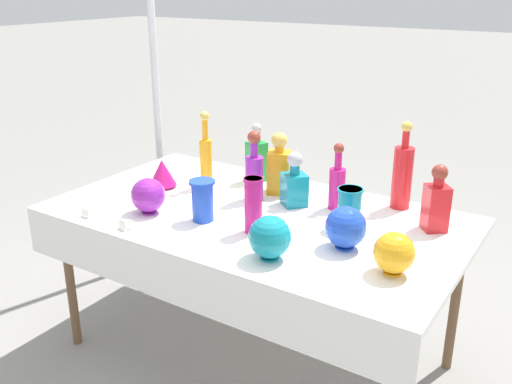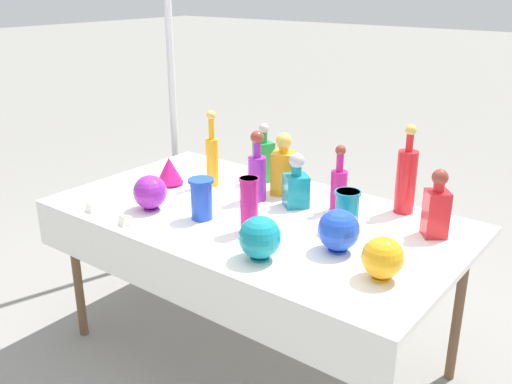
{
  "view_description": "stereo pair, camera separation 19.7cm",
  "coord_description": "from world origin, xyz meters",
  "px_view_note": "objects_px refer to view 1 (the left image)",
  "views": [
    {
      "loc": [
        1.29,
        -1.99,
        1.75
      ],
      "look_at": [
        0.0,
        0.0,
        0.86
      ],
      "focal_mm": 40.0,
      "sensor_mm": 36.0,
      "label": 1
    },
    {
      "loc": [
        1.45,
        -1.87,
        1.75
      ],
      "look_at": [
        0.0,
        0.0,
        0.86
      ],
      "focal_mm": 40.0,
      "sensor_mm": 36.0,
      "label": 2
    }
  ],
  "objects_px": {
    "square_decanter_1": "(294,183)",
    "square_decanter_3": "(257,158)",
    "tall_bottle_3": "(254,172)",
    "canopy_pole": "(158,126)",
    "square_decanter_2": "(436,202)",
    "round_bowl_3": "(346,227)",
    "slender_vase_2": "(203,199)",
    "tall_bottle_1": "(337,184)",
    "round_bowl_0": "(394,253)",
    "tall_bottle_0": "(206,157)",
    "tall_bottle_2": "(402,174)",
    "slender_vase_1": "(253,204)",
    "fluted_vase_0": "(162,173)",
    "slender_vase_0": "(349,207)",
    "cardboard_box_behind_left": "(326,231)",
    "square_decanter_0": "(279,167)",
    "round_bowl_1": "(270,237)",
    "round_bowl_2": "(148,195)"
  },
  "relations": [
    {
      "from": "slender_vase_2",
      "to": "fluted_vase_0",
      "type": "bearing_deg",
      "value": 152.38
    },
    {
      "from": "round_bowl_3",
      "to": "cardboard_box_behind_left",
      "type": "distance_m",
      "value": 1.61
    },
    {
      "from": "slender_vase_1",
      "to": "canopy_pole",
      "type": "bearing_deg",
      "value": 147.81
    },
    {
      "from": "tall_bottle_0",
      "to": "tall_bottle_2",
      "type": "xyz_separation_m",
      "value": [
        0.92,
        0.26,
        0.0
      ]
    },
    {
      "from": "tall_bottle_1",
      "to": "square_decanter_1",
      "type": "relative_size",
      "value": 1.2
    },
    {
      "from": "tall_bottle_1",
      "to": "canopy_pole",
      "type": "xyz_separation_m",
      "value": [
        -1.37,
        0.33,
        0.01
      ]
    },
    {
      "from": "slender_vase_1",
      "to": "slender_vase_0",
      "type": "bearing_deg",
      "value": 39.27
    },
    {
      "from": "square_decanter_2",
      "to": "canopy_pole",
      "type": "xyz_separation_m",
      "value": [
        -1.82,
        0.32,
        0.01
      ]
    },
    {
      "from": "fluted_vase_0",
      "to": "round_bowl_0",
      "type": "distance_m",
      "value": 1.32
    },
    {
      "from": "square_decanter_2",
      "to": "slender_vase_2",
      "type": "height_order",
      "value": "square_decanter_2"
    },
    {
      "from": "tall_bottle_1",
      "to": "slender_vase_2",
      "type": "xyz_separation_m",
      "value": [
        -0.43,
        -0.44,
        -0.02
      ]
    },
    {
      "from": "round_bowl_0",
      "to": "round_bowl_3",
      "type": "xyz_separation_m",
      "value": [
        -0.23,
        0.1,
        0.01
      ]
    },
    {
      "from": "square_decanter_3",
      "to": "round_bowl_2",
      "type": "xyz_separation_m",
      "value": [
        -0.17,
        -0.63,
        -0.04
      ]
    },
    {
      "from": "slender_vase_2",
      "to": "round_bowl_1",
      "type": "relative_size",
      "value": 1.07
    },
    {
      "from": "square_decanter_1",
      "to": "square_decanter_3",
      "type": "relative_size",
      "value": 0.84
    },
    {
      "from": "tall_bottle_3",
      "to": "square_decanter_3",
      "type": "bearing_deg",
      "value": 120.48
    },
    {
      "from": "tall_bottle_2",
      "to": "slender_vase_1",
      "type": "height_order",
      "value": "tall_bottle_2"
    },
    {
      "from": "tall_bottle_1",
      "to": "slender_vase_2",
      "type": "height_order",
      "value": "tall_bottle_1"
    },
    {
      "from": "tall_bottle_2",
      "to": "round_bowl_0",
      "type": "xyz_separation_m",
      "value": [
        0.2,
        -0.63,
        -0.08
      ]
    },
    {
      "from": "round_bowl_0",
      "to": "canopy_pole",
      "type": "xyz_separation_m",
      "value": [
        -1.81,
        0.78,
        0.05
      ]
    },
    {
      "from": "tall_bottle_1",
      "to": "square_decanter_3",
      "type": "relative_size",
      "value": 1.01
    },
    {
      "from": "square_decanter_2",
      "to": "slender_vase_2",
      "type": "xyz_separation_m",
      "value": [
        -0.87,
        -0.45,
        -0.03
      ]
    },
    {
      "from": "square_decanter_2",
      "to": "tall_bottle_2",
      "type": "bearing_deg",
      "value": 141.08
    },
    {
      "from": "tall_bottle_1",
      "to": "round_bowl_1",
      "type": "relative_size",
      "value": 1.81
    },
    {
      "from": "round_bowl_1",
      "to": "round_bowl_2",
      "type": "distance_m",
      "value": 0.7
    },
    {
      "from": "slender_vase_2",
      "to": "round_bowl_2",
      "type": "relative_size",
      "value": 1.13
    },
    {
      "from": "tall_bottle_1",
      "to": "slender_vase_1",
      "type": "height_order",
      "value": "tall_bottle_1"
    },
    {
      "from": "slender_vase_2",
      "to": "round_bowl_3",
      "type": "relative_size",
      "value": 1.07
    },
    {
      "from": "round_bowl_3",
      "to": "canopy_pole",
      "type": "distance_m",
      "value": 1.72
    },
    {
      "from": "slender_vase_0",
      "to": "tall_bottle_2",
      "type": "bearing_deg",
      "value": 73.11
    },
    {
      "from": "tall_bottle_0",
      "to": "fluted_vase_0",
      "type": "relative_size",
      "value": 2.69
    },
    {
      "from": "slender_vase_0",
      "to": "canopy_pole",
      "type": "bearing_deg",
      "value": 161.8
    },
    {
      "from": "tall_bottle_3",
      "to": "slender_vase_2",
      "type": "relative_size",
      "value": 1.84
    },
    {
      "from": "tall_bottle_0",
      "to": "slender_vase_1",
      "type": "distance_m",
      "value": 0.6
    },
    {
      "from": "square_decanter_3",
      "to": "tall_bottle_0",
      "type": "bearing_deg",
      "value": -126.58
    },
    {
      "from": "square_decanter_2",
      "to": "round_bowl_2",
      "type": "relative_size",
      "value": 1.76
    },
    {
      "from": "slender_vase_0",
      "to": "fluted_vase_0",
      "type": "relative_size",
      "value": 1.22
    },
    {
      "from": "slender_vase_0",
      "to": "fluted_vase_0",
      "type": "bearing_deg",
      "value": -177.32
    },
    {
      "from": "tall_bottle_3",
      "to": "fluted_vase_0",
      "type": "distance_m",
      "value": 0.5
    },
    {
      "from": "square_decanter_2",
      "to": "round_bowl_0",
      "type": "distance_m",
      "value": 0.46
    },
    {
      "from": "round_bowl_3",
      "to": "slender_vase_2",
      "type": "bearing_deg",
      "value": -172.54
    },
    {
      "from": "tall_bottle_3",
      "to": "round_bowl_0",
      "type": "distance_m",
      "value": 0.88
    },
    {
      "from": "square_decanter_3",
      "to": "round_bowl_0",
      "type": "bearing_deg",
      "value": -31.32
    },
    {
      "from": "tall_bottle_1",
      "to": "slender_vase_2",
      "type": "bearing_deg",
      "value": -133.99
    },
    {
      "from": "round_bowl_3",
      "to": "square_decanter_2",
      "type": "bearing_deg",
      "value": 56.51
    },
    {
      "from": "tall_bottle_1",
      "to": "square_decanter_2",
      "type": "height_order",
      "value": "tall_bottle_1"
    },
    {
      "from": "tall_bottle_3",
      "to": "canopy_pole",
      "type": "bearing_deg",
      "value": 156.17
    },
    {
      "from": "square_decanter_2",
      "to": "round_bowl_3",
      "type": "relative_size",
      "value": 1.67
    },
    {
      "from": "tall_bottle_0",
      "to": "round_bowl_2",
      "type": "bearing_deg",
      "value": -90.95
    },
    {
      "from": "square_decanter_3",
      "to": "square_decanter_0",
      "type": "bearing_deg",
      "value": -25.79
    }
  ]
}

